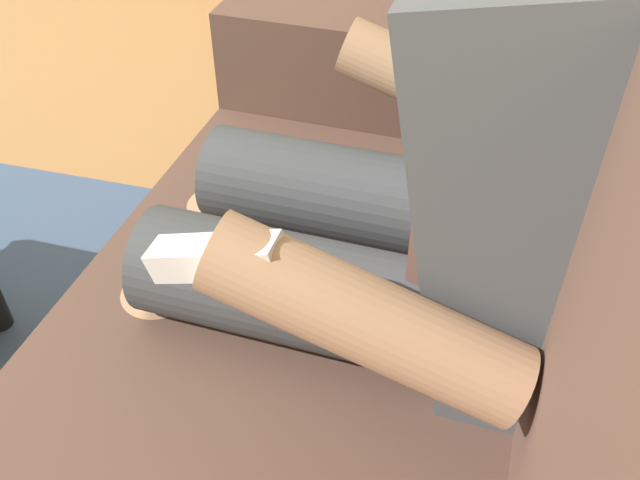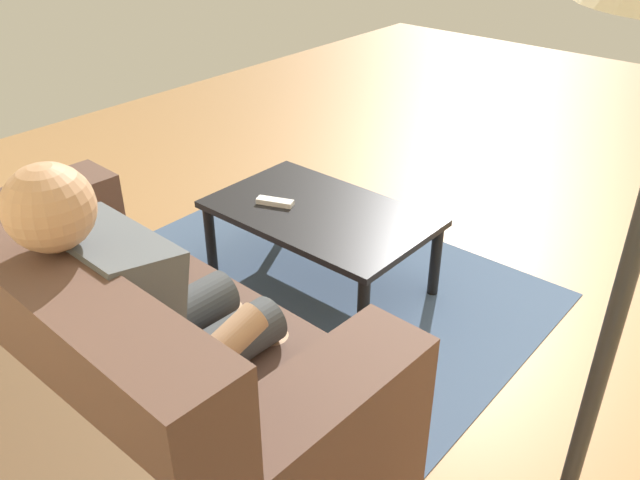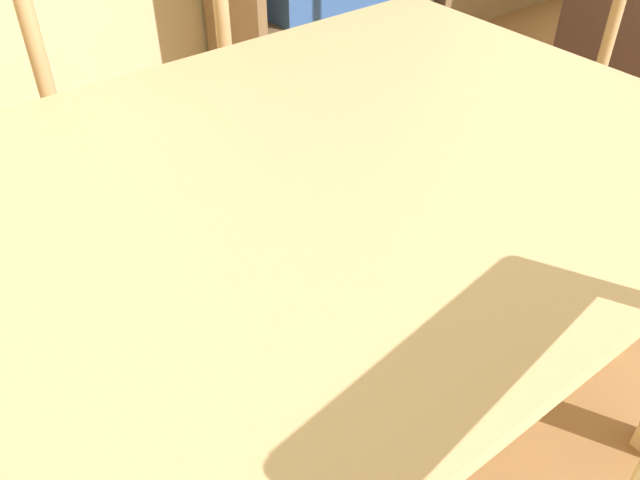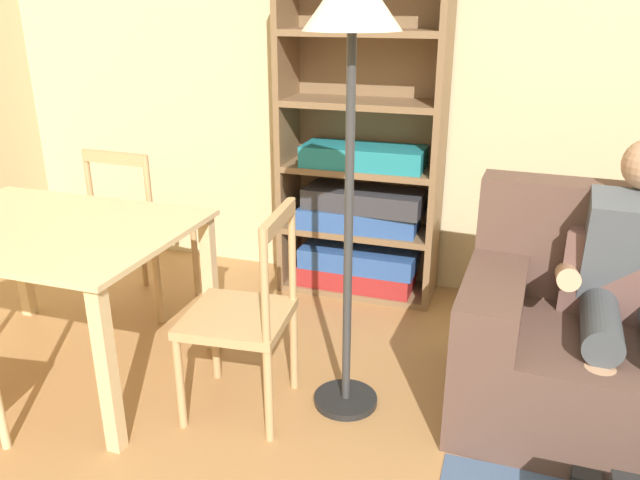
{
  "view_description": "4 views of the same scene",
  "coord_description": "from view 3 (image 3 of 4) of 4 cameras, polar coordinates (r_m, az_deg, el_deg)",
  "views": [
    {
      "loc": [
        1.54,
        2.04,
        1.14
      ],
      "look_at": [
        1.07,
        1.91,
        0.73
      ],
      "focal_mm": 38.56,
      "sensor_mm": 36.0,
      "label": 1
    },
    {
      "loc": [
        -0.5,
        2.78,
        1.75
      ],
      "look_at": [
        1.19,
        0.81,
        0.23
      ],
      "focal_mm": 36.77,
      "sensor_mm": 36.0,
      "label": 2
    },
    {
      "loc": [
        -2.16,
        0.9,
        1.25
      ],
      "look_at": [
        -1.65,
        1.54,
        0.6
      ],
      "focal_mm": 37.13,
      "sensor_mm": 36.0,
      "label": 3
    },
    {
      "loc": [
        0.35,
        -0.54,
        1.66
      ],
      "look_at": [
        -0.29,
        1.36,
        0.9
      ],
      "focal_mm": 34.98,
      "sensor_mm": 36.0,
      "label": 4
    }
  ],
  "objects": [
    {
      "name": "dining_chair_facing_couch",
      "position": [
        1.8,
        25.37,
        7.97
      ],
      "size": [
        0.46,
        0.46,
        0.91
      ],
      "color": "tan",
      "rests_on": "ground_plane"
    },
    {
      "name": "dining_table",
      "position": [
        1.02,
        -0.0,
        1.31
      ],
      "size": [
        1.28,
        0.93,
        0.74
      ],
      "color": "#D1B27F",
      "rests_on": "ground_plane"
    },
    {
      "name": "dining_chair_near_wall",
      "position": [
        1.66,
        -16.0,
        8.89
      ],
      "size": [
        0.44,
        0.44,
        0.95
      ],
      "color": "tan",
      "rests_on": "ground_plane"
    }
  ]
}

